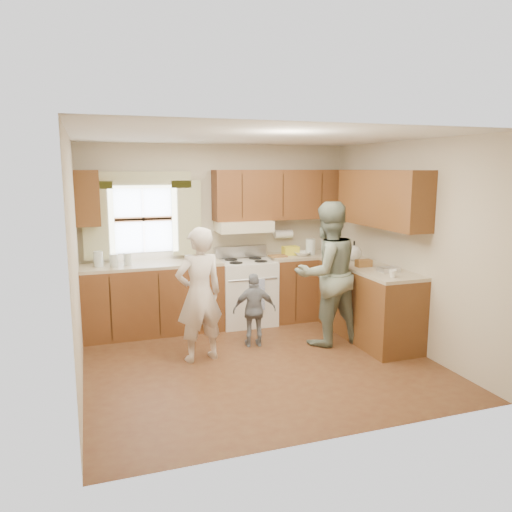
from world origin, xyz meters
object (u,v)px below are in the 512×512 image
object	(u,v)px
stove	(246,291)
woman_left	(199,295)
woman_right	(327,274)
child	(255,310)

from	to	relation	value
stove	woman_left	xyz separation A→B (m)	(-0.92, -1.15, 0.30)
woman_right	child	distance (m)	1.00
woman_left	child	bearing A→B (deg)	-174.21
stove	woman_right	bearing A→B (deg)	-57.72
woman_left	child	xyz separation A→B (m)	(0.73, 0.23, -0.31)
woman_left	child	size ratio (longest dim) A/B	1.68
child	stove	bearing A→B (deg)	-91.96
stove	woman_left	size ratio (longest dim) A/B	0.70
woman_left	woman_right	world-z (taller)	woman_right
stove	child	size ratio (longest dim) A/B	1.17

